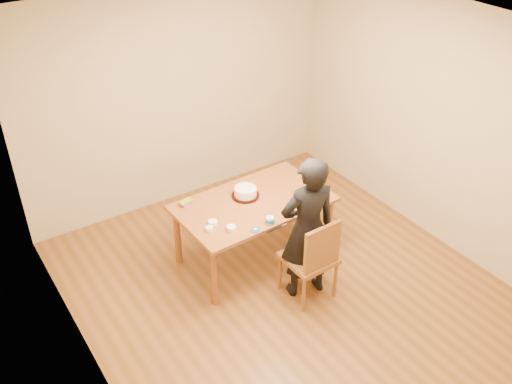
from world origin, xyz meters
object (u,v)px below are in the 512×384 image
dining_table (253,203)px  person (307,229)px  dining_chair (309,258)px  cake (245,192)px  cake_plate (245,196)px

dining_table → person: person is taller
dining_table → dining_chair: 0.84m
dining_chair → cake: 0.99m
dining_chair → cake: size_ratio=1.94×
cake_plate → person: (0.16, -0.86, 0.03)m
cake_plate → person: bearing=-79.2°
dining_chair → cake_plate: cake_plate is taller
cake → dining_table: bearing=-84.0°
cake_plate → person: 0.88m
cake_plate → dining_table: bearing=-84.0°
cake_plate → dining_chair: bearing=-79.8°
person → dining_table: bearing=-65.9°
dining_chair → person: (0.00, 0.05, 0.34)m
dining_table → cake_plate: bearing=94.2°
dining_table → person: size_ratio=1.02×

